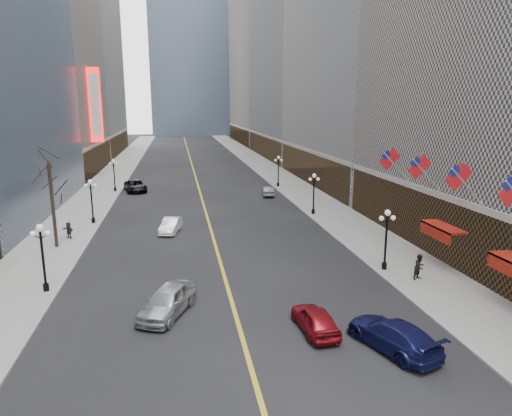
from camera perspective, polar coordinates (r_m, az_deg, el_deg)
name	(u,v)px	position (r m, az deg, el deg)	size (l,w,h in m)	color
sidewalk_east	(286,182)	(72.90, 3.79, 3.28)	(6.00, 230.00, 0.15)	gray
sidewalk_west	(103,187)	(71.72, -18.54, 2.48)	(6.00, 230.00, 0.15)	gray
lane_line	(195,175)	(80.82, -7.63, 4.08)	(0.25, 200.00, 0.02)	gold
bldg_east_c	(318,51)	(111.53, 7.77, 18.89)	(26.60, 40.60, 48.80)	#979799
bldg_east_d	(278,43)	(153.67, 2.74, 19.88)	(26.60, 46.60, 62.80)	#B1A492
bldg_west_c	(9,24)	(91.86, -28.52, 19.52)	(26.60, 30.60, 50.80)	#B1A492
streetlamp_east_1	(386,233)	(34.58, 15.98, -3.06)	(1.26, 0.44, 4.52)	black
streetlamp_east_2	(314,189)	(50.94, 7.24, 2.32)	(1.26, 0.44, 4.52)	black
streetlamp_east_3	(278,168)	(68.13, 2.81, 5.03)	(1.26, 0.44, 4.52)	black
streetlamp_west_1	(42,251)	(32.43, -25.17, -4.85)	(1.26, 0.44, 4.52)	black
streetlamp_west_2	(91,197)	(49.50, -19.88, 1.35)	(1.26, 0.44, 4.52)	black
streetlamp_west_3	(114,172)	(67.07, -17.33, 4.34)	(1.26, 0.44, 4.52)	black
flag_3	(461,179)	(32.89, 24.25, 3.33)	(2.87, 0.12, 2.87)	#B2B2B7
flag_4	(421,169)	(37.08, 19.97, 4.64)	(2.87, 0.12, 2.87)	#B2B2B7
flag_5	(391,161)	(41.46, 16.57, 5.65)	(2.87, 0.12, 2.87)	#B2B2B7
awning_c	(441,228)	(36.59, 22.09, -2.37)	(1.40, 4.00, 0.93)	maroon
theatre_marquee	(95,105)	(80.89, -19.45, 12.02)	(2.00, 0.55, 12.00)	red
tree_west_far	(50,176)	(41.61, -24.36, 3.61)	(3.60, 3.60, 7.92)	#2D231C
car_nb_near	(168,301)	(27.68, -11.00, -11.30)	(2.03, 5.04, 1.72)	#AEB2B6
car_nb_mid	(171,225)	(44.80, -10.60, -2.13)	(1.47, 4.21, 1.39)	white
car_nb_far	(135,186)	(67.15, -14.84, 2.69)	(2.65, 5.74, 1.60)	black
car_sb_near	(393,335)	(24.72, 16.73, -14.94)	(2.15, 5.28, 1.53)	#131649
car_sb_mid	(315,319)	(25.61, 7.39, -13.61)	(1.67, 4.14, 1.41)	maroon
car_sb_far	(268,191)	(61.78, 1.54, 2.14)	(1.41, 4.05, 1.34)	#494F50
ped_east_walk	(420,267)	(33.90, 19.77, -6.93)	(0.88, 0.48, 1.80)	black
ped_west_far	(69,230)	(44.88, -22.39, -2.58)	(1.42, 0.41, 1.53)	#2E251A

